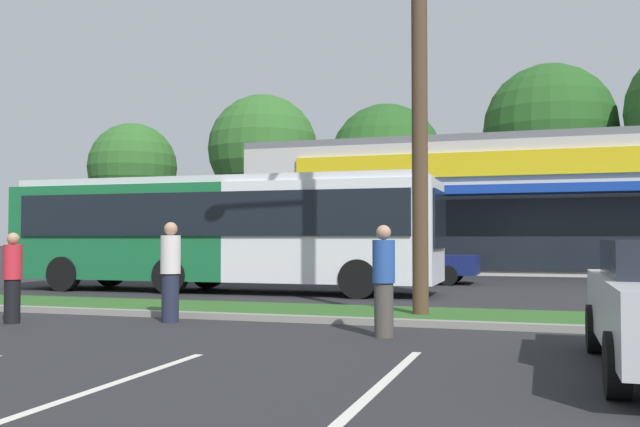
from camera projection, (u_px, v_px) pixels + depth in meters
The scene contains 16 objects.
grass_median at pixel (303, 312), 14.15m from camera, with size 56.00×2.20×0.12m, color #2D5B23.
curb_lip at pixel (281, 318), 12.98m from camera, with size 56.00×0.24×0.12m, color gray.
parking_stripe_2 at pixel (87, 392), 7.00m from camera, with size 0.12×4.80×0.01m, color silver.
parking_stripe_3 at pixel (377, 388), 7.19m from camera, with size 0.12×4.80×0.01m, color silver.
storefront_building at pixel (541, 209), 33.87m from camera, with size 25.77×13.37×5.87m.
tree_far_left at pixel (133, 167), 48.22m from camera, with size 5.98×5.98×9.37m.
tree_left at pixel (263, 149), 46.90m from camera, with size 7.22×7.22×11.04m.
tree_mid_left at pixel (386, 160), 43.26m from camera, with size 6.88×6.88×9.74m.
tree_mid at pixel (550, 130), 43.89m from camera, with size 8.12×8.12×12.34m.
utility_pole at pixel (412, 22), 13.42m from camera, with size 3.03×2.40×10.56m.
city_bus at pixel (220, 230), 20.33m from camera, with size 12.59×2.76×3.25m.
car_1 at pixel (407, 261), 24.25m from camera, with size 4.68×1.96×1.48m.
car_4 at pixel (215, 259), 26.27m from camera, with size 4.41×1.98×1.49m.
pedestrian_near_bench at pixel (170, 272), 12.93m from camera, with size 0.37×0.37×1.82m.
pedestrian_by_pole at pixel (384, 281), 10.95m from camera, with size 0.35×0.35×1.73m.
pedestrian_mid at pixel (13, 278), 12.73m from camera, with size 0.33×0.33×1.63m.
Camera 1 is at (4.58, 0.55, 1.53)m, focal length 39.78 mm.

